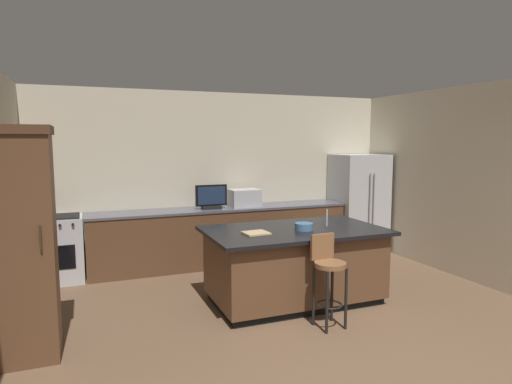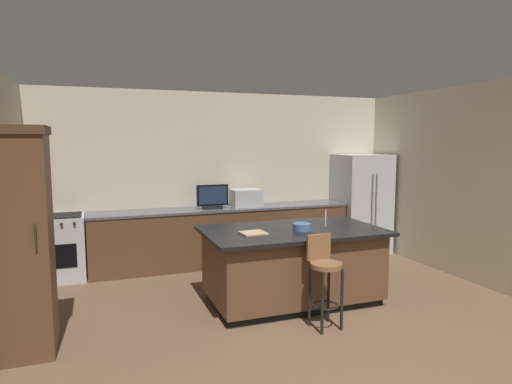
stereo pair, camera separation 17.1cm
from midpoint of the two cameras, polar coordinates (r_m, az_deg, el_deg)
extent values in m
cube|color=beige|center=(7.47, -3.80, 1.97)|extent=(6.45, 0.12, 2.79)
cube|color=beige|center=(7.05, 26.50, 1.01)|extent=(0.12, 5.05, 2.79)
cube|color=brown|center=(7.23, -3.45, -5.80)|extent=(4.17, 0.60, 0.89)
cube|color=#4C4C56|center=(7.14, -3.48, -2.16)|extent=(4.20, 0.62, 0.04)
cube|color=black|center=(5.72, 5.54, -13.40)|extent=(1.95, 1.06, 0.09)
cube|color=brown|center=(5.58, 5.59, -9.17)|extent=(2.03, 1.14, 0.79)
cube|color=black|center=(5.49, 5.64, -5.00)|extent=(2.19, 1.30, 0.04)
cube|color=#B7BABF|center=(8.18, 14.03, -1.46)|extent=(0.88, 0.74, 1.76)
cylinder|color=gray|center=(7.82, 15.44, -1.21)|extent=(0.02, 0.02, 0.97)
cylinder|color=gray|center=(7.87, 15.91, -1.18)|extent=(0.02, 0.02, 0.97)
cube|color=#B7BABF|center=(6.95, -23.52, -6.70)|extent=(0.73, 0.60, 0.93)
cube|color=black|center=(6.67, -23.65, -7.67)|extent=(0.51, 0.01, 0.33)
cube|color=black|center=(6.86, -23.70, -2.84)|extent=(0.66, 0.50, 0.02)
cylinder|color=black|center=(6.59, -25.95, -3.94)|extent=(0.04, 0.03, 0.04)
cylinder|color=black|center=(6.57, -24.55, -3.90)|extent=(0.04, 0.03, 0.04)
cylinder|color=black|center=(6.56, -23.14, -3.85)|extent=(0.04, 0.03, 0.04)
cylinder|color=black|center=(6.55, -21.72, -3.80)|extent=(0.04, 0.03, 0.04)
cube|color=brown|center=(4.60, -27.03, -5.80)|extent=(0.50, 0.57, 2.14)
cube|color=#492F1E|center=(4.50, -27.72, 7.10)|extent=(0.54, 0.61, 0.08)
cylinder|color=#332819|center=(4.26, -25.57, -5.19)|extent=(0.02, 0.02, 0.22)
cube|color=#B7BABF|center=(7.24, -0.63, -0.76)|extent=(0.48, 0.36, 0.28)
cube|color=black|center=(7.04, -4.93, -1.96)|extent=(0.30, 0.16, 0.05)
cube|color=black|center=(7.01, -4.95, -0.41)|extent=(0.50, 0.05, 0.33)
cube|color=#1E2D47|center=(6.98, -4.89, -0.43)|extent=(0.44, 0.01, 0.28)
cylinder|color=#B2B2B7|center=(7.18, -4.80, -1.02)|extent=(0.02, 0.02, 0.24)
cylinder|color=#B2B2B7|center=(5.67, 9.81, -3.33)|extent=(0.02, 0.02, 0.22)
cylinder|color=brown|center=(4.81, 10.07, -9.29)|extent=(0.34, 0.34, 0.05)
cube|color=brown|center=(4.88, 9.08, -7.01)|extent=(0.29, 0.06, 0.28)
cylinder|color=black|center=(4.75, 9.61, -13.99)|extent=(0.03, 0.03, 0.67)
cylinder|color=black|center=(4.89, 12.03, -13.45)|extent=(0.03, 0.03, 0.67)
cylinder|color=black|center=(4.94, 7.95, -13.14)|extent=(0.03, 0.03, 0.67)
cylinder|color=black|center=(5.08, 10.32, -12.66)|extent=(0.03, 0.03, 0.67)
torus|color=black|center=(4.94, 9.96, -14.20)|extent=(0.28, 0.28, 0.02)
cylinder|color=#3F668C|center=(5.42, 6.86, -4.48)|extent=(0.22, 0.22, 0.08)
cube|color=black|center=(5.85, 7.67, -3.98)|extent=(0.13, 0.17, 0.02)
cube|color=tan|center=(5.18, 0.58, -5.31)|extent=(0.30, 0.28, 0.02)
camera|label=1|loc=(0.09, -89.23, 0.09)|focal=30.99mm
camera|label=2|loc=(0.09, 90.77, -0.09)|focal=30.99mm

